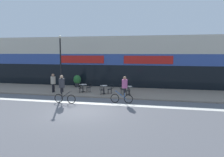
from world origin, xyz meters
The scene contains 18 objects.
ground_plane centered at (0.00, 0.00, 0.00)m, with size 120.00×120.00×0.00m, color #5B5B60.
sidewalk_slab centered at (0.00, 7.25, 0.06)m, with size 40.00×5.50×0.12m, color gray.
storefront_facade centered at (0.00, 11.96, 2.81)m, with size 40.00×4.06×5.64m.
bike_lane_stripe centered at (0.00, 2.47, 0.00)m, with size 36.00×0.70×0.01m, color silver.
bistro_table_0 centered at (-2.28, 6.45, 0.64)m, with size 0.71×0.71×0.72m.
bistro_table_1 centered at (-0.08, 5.93, 0.66)m, with size 0.65×0.65×0.76m.
bistro_table_2 centered at (2.23, 6.01, 0.65)m, with size 0.60×0.60×0.75m.
cafe_chair_0_near centered at (-2.27, 5.83, 0.64)m, with size 0.45×0.60×0.90m.
cafe_chair_0_side centered at (-1.65, 6.45, 0.64)m, with size 0.60×0.44×0.90m.
cafe_chair_1_near centered at (-0.08, 5.30, 0.64)m, with size 0.43×0.59×0.90m.
cafe_chair_1_side centered at (0.55, 5.94, 0.64)m, with size 0.59×0.43×0.90m.
cafe_chair_2_near centered at (2.23, 5.38, 0.64)m, with size 0.42×0.58×0.90m.
cafe_chair_2_side centered at (1.60, 6.02, 0.64)m, with size 0.59×0.43×0.90m.
planter_pot centered at (-3.89, 9.03, 0.85)m, with size 0.82×0.82×1.31m.
lamp_post centered at (-3.74, 4.77, 3.14)m, with size 0.26×0.26×5.24m.
cyclist_0 centered at (2.24, 3.09, 1.20)m, with size 1.75×0.48×2.09m.
cyclist_1 centered at (-2.35, 2.09, 1.26)m, with size 1.80×0.54×2.18m.
pedestrian_near_end centered at (-4.96, 5.60, 1.17)m, with size 0.51×0.51×1.77m.
Camera 1 is at (4.89, -13.21, 3.90)m, focal length 35.00 mm.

